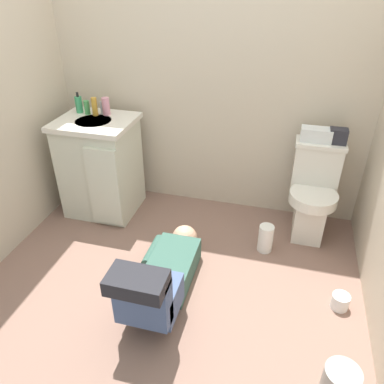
{
  "coord_description": "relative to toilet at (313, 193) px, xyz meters",
  "views": [
    {
      "loc": [
        0.63,
        -1.88,
        1.87
      ],
      "look_at": [
        0.03,
        0.36,
        0.45
      ],
      "focal_mm": 35.26,
      "sensor_mm": 36.0,
      "label": 1
    }
  ],
  "objects": [
    {
      "name": "bottle_green",
      "position": [
        -1.83,
        0.01,
        0.51
      ],
      "size": [
        0.04,
        0.04,
        0.11
      ],
      "primitive_type": "cylinder",
      "color": "#459A52",
      "rests_on": "vanity_cabinet"
    },
    {
      "name": "toilet",
      "position": [
        0.0,
        0.0,
        0.0
      ],
      "size": [
        0.36,
        0.46,
        0.75
      ],
      "color": "silver",
      "rests_on": "ground_plane"
    },
    {
      "name": "toilet_paper_roll",
      "position": [
        0.21,
        -0.76,
        -0.32
      ],
      "size": [
        0.11,
        0.11,
        0.1
      ],
      "primitive_type": "cylinder",
      "color": "white",
      "rests_on": "ground_plane"
    },
    {
      "name": "wall_back",
      "position": [
        -0.89,
        0.29,
        0.83
      ],
      "size": [
        2.68,
        0.08,
        2.4
      ],
      "primitive_type": "cube",
      "color": "beige",
      "rests_on": "ground_plane"
    },
    {
      "name": "soap_dispenser",
      "position": [
        -1.91,
        0.02,
        0.52
      ],
      "size": [
        0.06,
        0.06,
        0.17
      ],
      "color": "#36935D",
      "rests_on": "vanity_cabinet"
    },
    {
      "name": "bottle_pink",
      "position": [
        -1.67,
        0.03,
        0.52
      ],
      "size": [
        0.06,
        0.06,
        0.14
      ],
      "primitive_type": "cylinder",
      "color": "pink",
      "rests_on": "vanity_cabinet"
    },
    {
      "name": "ground_plane",
      "position": [
        -0.89,
        -0.72,
        -0.39
      ],
      "size": [
        3.02,
        2.95,
        0.04
      ],
      "primitive_type": "cube",
      "color": "#836153"
    },
    {
      "name": "toiletry_bag",
      "position": [
        0.1,
        0.09,
        0.44
      ],
      "size": [
        0.12,
        0.09,
        0.11
      ],
      "primitive_type": "cube",
      "color": "#26262D",
      "rests_on": "toilet"
    },
    {
      "name": "paper_towel_roll",
      "position": [
        -0.3,
        -0.32,
        -0.26
      ],
      "size": [
        0.11,
        0.11,
        0.22
      ],
      "primitive_type": "cylinder",
      "color": "white",
      "rests_on": "ground_plane"
    },
    {
      "name": "person_plumber",
      "position": [
        -0.9,
        -0.96,
        -0.19
      ],
      "size": [
        0.39,
        1.06,
        0.52
      ],
      "color": "#33594C",
      "rests_on": "ground_plane"
    },
    {
      "name": "bottle_amber",
      "position": [
        -1.75,
        -0.0,
        0.52
      ],
      "size": [
        0.04,
        0.04,
        0.14
      ],
      "primitive_type": "cylinder",
      "color": "gold",
      "rests_on": "vanity_cabinet"
    },
    {
      "name": "tissue_box",
      "position": [
        -0.05,
        0.09,
        0.43
      ],
      "size": [
        0.22,
        0.11,
        0.1
      ],
      "primitive_type": "cube",
      "color": "silver",
      "rests_on": "toilet"
    },
    {
      "name": "vanity_cabinet",
      "position": [
        -1.71,
        -0.1,
        0.05
      ],
      "size": [
        0.6,
        0.53,
        0.82
      ],
      "color": "beige",
      "rests_on": "ground_plane"
    },
    {
      "name": "faucet",
      "position": [
        -1.72,
        0.04,
        0.5
      ],
      "size": [
        0.02,
        0.02,
        0.1
      ],
      "primitive_type": "cylinder",
      "color": "silver",
      "rests_on": "vanity_cabinet"
    }
  ]
}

